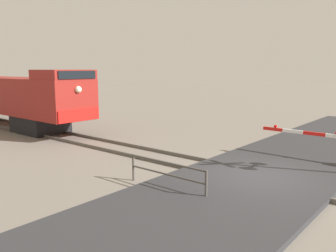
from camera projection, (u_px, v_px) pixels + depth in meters
ground_plane at (258, 179)px, 12.41m from camera, size 160.00×160.00×0.00m
rail_track_left at (249, 182)px, 11.86m from camera, size 0.08×80.00×0.15m
rail_track_right at (267, 172)px, 12.94m from camera, size 0.08×80.00×0.15m
road_surface at (258, 177)px, 12.40m from camera, size 36.00×5.22×0.16m
locomotive at (3, 96)px, 24.05m from camera, size 2.74×17.77×3.82m
guard_railing at (167, 171)px, 11.22m from camera, size 0.08×3.12×0.95m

